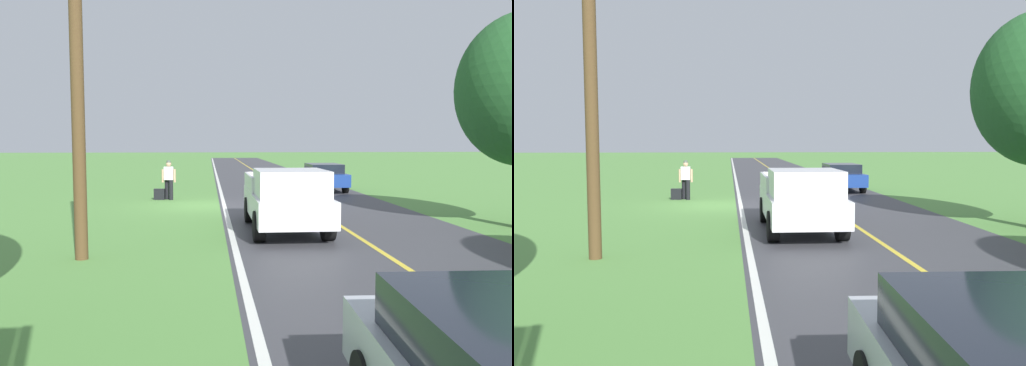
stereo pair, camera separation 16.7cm
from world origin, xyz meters
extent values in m
plane|color=#568E42|center=(0.00, 0.00, 0.00)|extent=(200.00, 200.00, 0.00)
cube|color=#3D3D42|center=(-4.19, 0.00, 0.00)|extent=(7.13, 120.00, 0.00)
cube|color=silver|center=(-0.81, 0.00, 0.01)|extent=(0.16, 117.60, 0.00)
cube|color=gold|center=(-4.19, 0.00, 0.01)|extent=(0.14, 117.60, 0.00)
cylinder|color=black|center=(1.46, -2.21, 0.44)|extent=(0.18, 0.18, 0.88)
cylinder|color=black|center=(1.66, -2.46, 0.44)|extent=(0.18, 0.18, 0.88)
cube|color=white|center=(1.56, -2.34, 1.17)|extent=(0.42, 0.29, 0.58)
sphere|color=tan|center=(1.56, -2.34, 1.57)|extent=(0.23, 0.23, 0.23)
sphere|color=#4C564C|center=(1.56, -2.34, 1.65)|extent=(0.20, 0.20, 0.20)
cube|color=#234C2D|center=(1.54, -2.54, 1.20)|extent=(0.33, 0.22, 0.44)
cylinder|color=tan|center=(1.30, -2.30, 1.06)|extent=(0.10, 0.10, 0.58)
cylinder|color=tan|center=(1.82, -2.34, 1.06)|extent=(0.10, 0.10, 0.58)
cube|color=black|center=(1.98, -2.32, 0.24)|extent=(0.47, 0.23, 0.49)
cube|color=silver|center=(-2.38, 6.00, 0.75)|extent=(2.02, 5.41, 0.70)
cube|color=silver|center=(-2.37, 7.19, 1.46)|extent=(1.85, 2.17, 0.72)
cube|color=black|center=(-2.37, 7.19, 1.53)|extent=(1.69, 1.30, 0.43)
cube|color=silver|center=(-3.32, 4.92, 1.33)|extent=(0.11, 3.02, 0.45)
cube|color=silver|center=(-1.44, 4.92, 1.33)|extent=(0.11, 3.02, 0.45)
cube|color=silver|center=(-2.39, 3.41, 1.33)|extent=(1.84, 0.11, 0.45)
cylinder|color=black|center=(-3.27, 7.75, 0.40)|extent=(0.30, 0.80, 0.80)
cylinder|color=black|center=(-1.47, 7.75, 0.40)|extent=(0.30, 0.80, 0.80)
cylinder|color=black|center=(-3.28, 4.45, 0.40)|extent=(0.30, 0.80, 0.80)
cylinder|color=black|center=(-1.48, 4.45, 0.40)|extent=(0.30, 0.80, 0.80)
cube|color=navy|center=(-6.16, -5.97, 0.64)|extent=(1.88, 4.41, 0.62)
cube|color=black|center=(-6.16, -5.77, 1.18)|extent=(1.65, 2.39, 0.46)
cylinder|color=black|center=(-5.33, -7.38, 0.33)|extent=(0.24, 0.66, 0.66)
cylinder|color=black|center=(-7.02, -7.36, 0.33)|extent=(0.24, 0.66, 0.66)
cylinder|color=black|center=(-5.31, -4.58, 0.33)|extent=(0.24, 0.66, 0.66)
cylinder|color=black|center=(-7.00, -4.56, 0.33)|extent=(0.24, 0.66, 0.66)
cylinder|color=brown|center=(2.60, 9.41, 3.81)|extent=(0.28, 0.28, 7.62)
camera|label=1|loc=(-0.17, 21.09, 2.59)|focal=36.98mm
camera|label=2|loc=(-0.33, 21.10, 2.59)|focal=36.98mm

